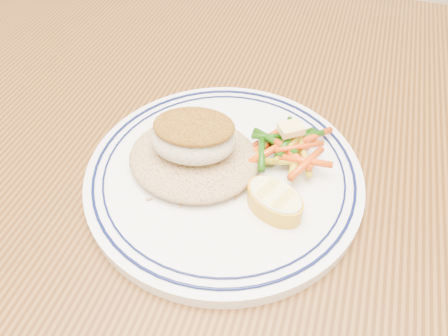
% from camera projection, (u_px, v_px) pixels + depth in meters
% --- Properties ---
extents(dining_table, '(1.50, 0.90, 0.75)m').
position_uv_depth(dining_table, '(260.00, 214.00, 0.56)').
color(dining_table, '#49280E').
rests_on(dining_table, ground).
extents(plate, '(0.29, 0.29, 0.02)m').
position_uv_depth(plate, '(224.00, 175.00, 0.46)').
color(plate, white).
rests_on(plate, dining_table).
extents(rice_pilaf, '(0.14, 0.12, 0.03)m').
position_uv_depth(rice_pilaf, '(194.00, 156.00, 0.45)').
color(rice_pilaf, '#A88254').
rests_on(rice_pilaf, plate).
extents(fish_fillet, '(0.10, 0.08, 0.04)m').
position_uv_depth(fish_fillet, '(193.00, 136.00, 0.43)').
color(fish_fillet, beige).
rests_on(fish_fillet, rice_pilaf).
extents(vegetable_pile, '(0.10, 0.10, 0.03)m').
position_uv_depth(vegetable_pile, '(287.00, 148.00, 0.46)').
color(vegetable_pile, '#1A4A09').
rests_on(vegetable_pile, plate).
extents(butter_pat, '(0.03, 0.03, 0.01)m').
position_uv_depth(butter_pat, '(291.00, 129.00, 0.45)').
color(butter_pat, '#FDDC7B').
rests_on(butter_pat, vegetable_pile).
extents(lemon_wedge, '(0.07, 0.07, 0.02)m').
position_uv_depth(lemon_wedge, '(275.00, 201.00, 0.41)').
color(lemon_wedge, gold).
rests_on(lemon_wedge, plate).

